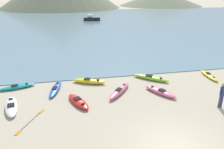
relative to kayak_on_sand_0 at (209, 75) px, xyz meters
The scene contains 14 objects.
ground_plane 10.89m from the kayak_on_sand_0, 132.82° to the right, with size 400.00×400.00×0.00m, color tan.
bay_water 37.36m from the kayak_on_sand_0, 101.43° to the left, with size 160.00×70.00×0.06m, color slate.
kayak_on_sand_0 is the anchor object (origin of this frame).
kayak_on_sand_1 8.75m from the kayak_on_sand_0, 169.66° to the right, with size 2.44×2.89×0.40m.
kayak_on_sand_2 5.36m from the kayak_on_sand_0, behind, with size 2.89×2.63×0.38m.
kayak_on_sand_3 16.30m from the kayak_on_sand_0, behind, with size 1.41×3.06×0.35m.
kayak_on_sand_4 13.38m from the kayak_on_sand_0, behind, with size 1.15×3.10×0.32m.
kayak_on_sand_6 16.41m from the kayak_on_sand_0, behind, with size 2.83×1.28×0.33m.
kayak_on_sand_7 12.04m from the kayak_on_sand_0, 167.57° to the right, with size 1.72×2.72×0.36m.
kayak_on_sand_8 10.70m from the kayak_on_sand_0, behind, with size 2.89×1.81×0.41m.
kayak_on_sand_9 6.07m from the kayak_on_sand_0, 157.88° to the right, with size 1.98×2.74×0.37m.
person_near_foreground 5.72m from the kayak_on_sand_0, 117.32° to the right, with size 0.36×0.26×1.76m.
moored_boat_1 40.44m from the kayak_on_sand_0, 98.45° to the left, with size 4.25×2.19×1.38m.
loose_paddle 15.28m from the kayak_on_sand_0, 163.86° to the right, with size 1.41×2.56×0.03m.
Camera 1 is at (-4.74, -8.07, 7.32)m, focal length 35.00 mm.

